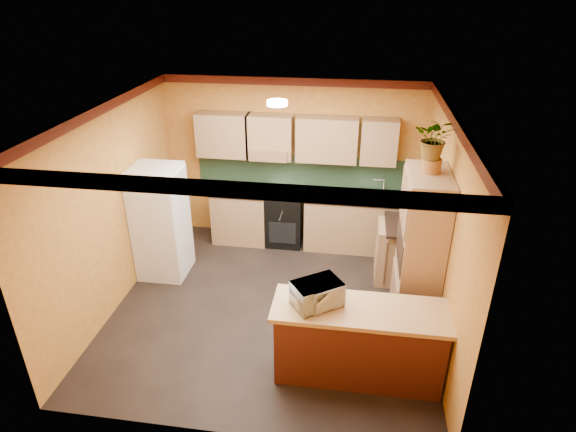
% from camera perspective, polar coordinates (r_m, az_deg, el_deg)
% --- Properties ---
extents(room_shell, '(4.24, 4.24, 2.72)m').
position_cam_1_polar(room_shell, '(5.99, -1.53, 7.22)').
color(room_shell, black).
rests_on(room_shell, ground).
extents(base_cabinets_back, '(3.65, 0.60, 0.88)m').
position_cam_1_polar(base_cabinets_back, '(7.98, 4.09, -0.59)').
color(base_cabinets_back, tan).
rests_on(base_cabinets_back, ground).
extents(countertop_back, '(3.65, 0.62, 0.04)m').
position_cam_1_polar(countertop_back, '(7.78, 4.20, 2.43)').
color(countertop_back, black).
rests_on(countertop_back, base_cabinets_back).
extents(stove, '(0.58, 0.58, 0.91)m').
position_cam_1_polar(stove, '(8.03, -0.35, -0.20)').
color(stove, black).
rests_on(stove, ground).
extents(kettle, '(0.19, 0.19, 0.18)m').
position_cam_1_polar(kettle, '(7.74, 0.32, 3.19)').
color(kettle, red).
rests_on(kettle, stove).
extents(sink, '(0.48, 0.40, 0.03)m').
position_cam_1_polar(sink, '(7.75, 9.93, 2.29)').
color(sink, silver).
rests_on(sink, countertop_back).
extents(base_cabinets_right, '(0.60, 0.80, 0.88)m').
position_cam_1_polar(base_cabinets_right, '(7.25, 13.57, -4.32)').
color(base_cabinets_right, tan).
rests_on(base_cabinets_right, ground).
extents(countertop_right, '(0.62, 0.80, 0.04)m').
position_cam_1_polar(countertop_right, '(7.03, 13.97, -1.10)').
color(countertop_right, black).
rests_on(countertop_right, base_cabinets_right).
extents(fridge, '(0.68, 0.66, 1.70)m').
position_cam_1_polar(fridge, '(7.26, -14.86, -0.72)').
color(fridge, white).
rests_on(fridge, ground).
extents(pantry, '(0.48, 0.90, 2.10)m').
position_cam_1_polar(pantry, '(6.06, 15.30, -4.42)').
color(pantry, tan).
rests_on(pantry, ground).
extents(fern_pot, '(0.22, 0.22, 0.16)m').
position_cam_1_polar(fern_pot, '(5.63, 16.62, 5.77)').
color(fern_pot, brown).
rests_on(fern_pot, pantry).
extents(fern, '(0.51, 0.47, 0.47)m').
position_cam_1_polar(fern, '(5.53, 17.04, 8.80)').
color(fern, tan).
rests_on(fern, fern_pot).
extents(breakfast_bar, '(1.80, 0.55, 0.88)m').
position_cam_1_polar(breakfast_bar, '(5.53, 8.35, -14.83)').
color(breakfast_bar, '#522213').
rests_on(breakfast_bar, ground).
extents(bar_top, '(1.90, 0.65, 0.05)m').
position_cam_1_polar(bar_top, '(5.24, 8.69, -11.01)').
color(bar_top, tan).
rests_on(bar_top, breakfast_bar).
extents(microwave, '(0.61, 0.57, 0.28)m').
position_cam_1_polar(microwave, '(5.15, 3.45, -9.20)').
color(microwave, white).
rests_on(microwave, bar_top).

